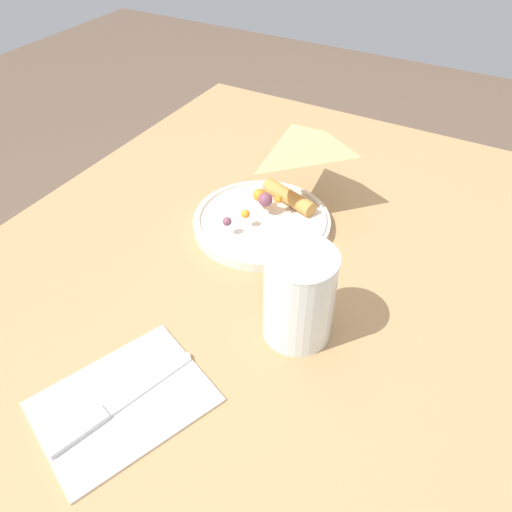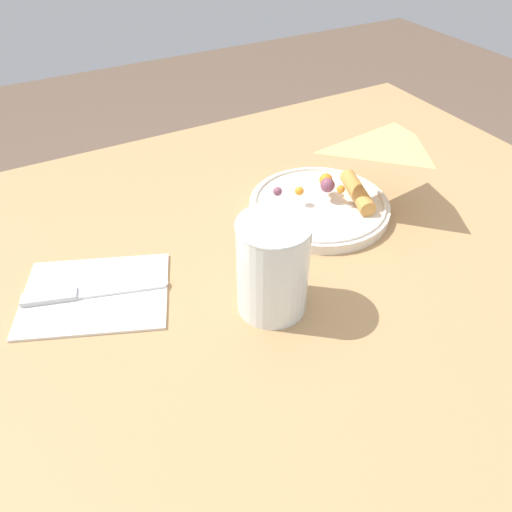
# 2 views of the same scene
# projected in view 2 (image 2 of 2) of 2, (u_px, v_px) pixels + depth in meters

# --- Properties ---
(ground_plane) EXTENTS (6.00, 6.00, 0.00)m
(ground_plane) POSITION_uv_depth(u_px,v_px,m) (272.00, 499.00, 1.17)
(ground_plane) COLOR brown
(dining_table) EXTENTS (1.08, 0.85, 0.75)m
(dining_table) POSITION_uv_depth(u_px,v_px,m) (281.00, 309.00, 0.76)
(dining_table) COLOR #A87F51
(dining_table) RESTS_ON ground_plane
(plate_pizza) EXTENTS (0.21, 0.21, 0.05)m
(plate_pizza) POSITION_uv_depth(u_px,v_px,m) (318.00, 203.00, 0.76)
(plate_pizza) COLOR silver
(plate_pizza) RESTS_ON dining_table
(milk_glass) EXTENTS (0.09, 0.09, 0.12)m
(milk_glass) POSITION_uv_depth(u_px,v_px,m) (273.00, 270.00, 0.58)
(milk_glass) COLOR white
(milk_glass) RESTS_ON dining_table
(napkin_folded) EXTENTS (0.22, 0.19, 0.00)m
(napkin_folded) POSITION_uv_depth(u_px,v_px,m) (96.00, 294.00, 0.62)
(napkin_folded) COLOR white
(napkin_folded) RESTS_ON dining_table
(butter_knife) EXTENTS (0.18, 0.07, 0.01)m
(butter_knife) POSITION_uv_depth(u_px,v_px,m) (88.00, 292.00, 0.62)
(butter_knife) COLOR #B2B2B7
(butter_knife) RESTS_ON napkin_folded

